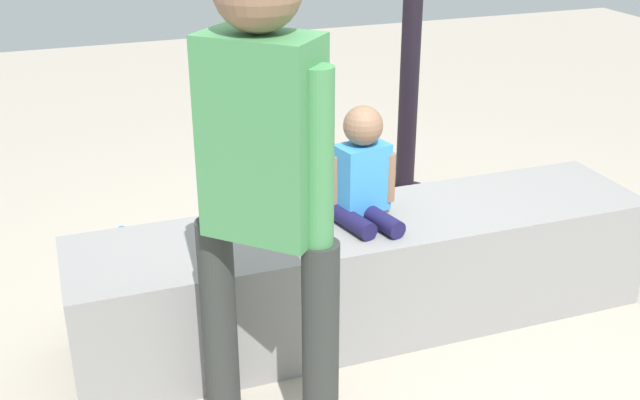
{
  "coord_description": "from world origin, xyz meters",
  "views": [
    {
      "loc": [
        -1.19,
        -2.69,
        1.9
      ],
      "look_at": [
        -0.31,
        -0.27,
        0.75
      ],
      "focal_mm": 43.78,
      "sensor_mm": 36.0,
      "label": 1
    }
  ],
  "objects_px": {
    "gift_bag": "(274,238)",
    "handbag_black_leather": "(423,225)",
    "water_bottle_near_gift": "(124,246)",
    "cake_box_white": "(202,256)",
    "adult_standing": "(263,170)",
    "party_cup_red": "(222,215)",
    "cake_plate": "(290,219)",
    "child_seated": "(363,172)",
    "handbag_brown_canvas": "(311,195)"
  },
  "relations": [
    {
      "from": "adult_standing",
      "to": "gift_bag",
      "type": "height_order",
      "value": "adult_standing"
    },
    {
      "from": "water_bottle_near_gift",
      "to": "cake_box_white",
      "type": "height_order",
      "value": "water_bottle_near_gift"
    },
    {
      "from": "party_cup_red",
      "to": "cake_box_white",
      "type": "height_order",
      "value": "same"
    },
    {
      "from": "party_cup_red",
      "to": "handbag_brown_canvas",
      "type": "height_order",
      "value": "handbag_brown_canvas"
    },
    {
      "from": "adult_standing",
      "to": "gift_bag",
      "type": "relative_size",
      "value": 4.76
    },
    {
      "from": "adult_standing",
      "to": "cake_plate",
      "type": "bearing_deg",
      "value": 66.09
    },
    {
      "from": "gift_bag",
      "to": "water_bottle_near_gift",
      "type": "relative_size",
      "value": 1.83
    },
    {
      "from": "child_seated",
      "to": "handbag_brown_canvas",
      "type": "xyz_separation_m",
      "value": [
        0.18,
        1.16,
        -0.61
      ]
    },
    {
      "from": "water_bottle_near_gift",
      "to": "handbag_brown_canvas",
      "type": "relative_size",
      "value": 0.64
    },
    {
      "from": "cake_box_white",
      "to": "handbag_brown_canvas",
      "type": "distance_m",
      "value": 0.85
    },
    {
      "from": "handbag_black_leather",
      "to": "handbag_brown_canvas",
      "type": "distance_m",
      "value": 0.71
    },
    {
      "from": "gift_bag",
      "to": "handbag_black_leather",
      "type": "xyz_separation_m",
      "value": [
        0.81,
        -0.01,
        -0.06
      ]
    },
    {
      "from": "cake_plate",
      "to": "child_seated",
      "type": "bearing_deg",
      "value": -10.76
    },
    {
      "from": "adult_standing",
      "to": "handbag_brown_canvas",
      "type": "bearing_deg",
      "value": 66.6
    },
    {
      "from": "gift_bag",
      "to": "water_bottle_near_gift",
      "type": "distance_m",
      "value": 0.77
    },
    {
      "from": "party_cup_red",
      "to": "cake_box_white",
      "type": "bearing_deg",
      "value": -114.6
    },
    {
      "from": "party_cup_red",
      "to": "cake_box_white",
      "type": "xyz_separation_m",
      "value": [
        -0.2,
        -0.44,
        0.0
      ]
    },
    {
      "from": "child_seated",
      "to": "adult_standing",
      "type": "bearing_deg",
      "value": -134.66
    },
    {
      "from": "adult_standing",
      "to": "handbag_black_leather",
      "type": "distance_m",
      "value": 1.91
    },
    {
      "from": "adult_standing",
      "to": "handbag_black_leather",
      "type": "relative_size",
      "value": 5.17
    },
    {
      "from": "gift_bag",
      "to": "party_cup_red",
      "type": "distance_m",
      "value": 0.59
    },
    {
      "from": "cake_plate",
      "to": "handbag_brown_canvas",
      "type": "bearing_deg",
      "value": 66.89
    },
    {
      "from": "adult_standing",
      "to": "handbag_black_leather",
      "type": "height_order",
      "value": "adult_standing"
    },
    {
      "from": "gift_bag",
      "to": "cake_box_white",
      "type": "xyz_separation_m",
      "value": [
        -0.34,
        0.13,
        -0.1
      ]
    },
    {
      "from": "water_bottle_near_gift",
      "to": "adult_standing",
      "type": "bearing_deg",
      "value": -77.69
    },
    {
      "from": "handbag_black_leather",
      "to": "handbag_brown_canvas",
      "type": "relative_size",
      "value": 1.08
    },
    {
      "from": "child_seated",
      "to": "cake_box_white",
      "type": "height_order",
      "value": "child_seated"
    },
    {
      "from": "party_cup_red",
      "to": "gift_bag",
      "type": "bearing_deg",
      "value": -76.65
    },
    {
      "from": "cake_plate",
      "to": "handbag_black_leather",
      "type": "relative_size",
      "value": 0.69
    },
    {
      "from": "gift_bag",
      "to": "handbag_brown_canvas",
      "type": "xyz_separation_m",
      "value": [
        0.39,
        0.56,
        -0.06
      ]
    },
    {
      "from": "cake_plate",
      "to": "water_bottle_near_gift",
      "type": "xyz_separation_m",
      "value": [
        -0.61,
        0.86,
        -0.43
      ]
    },
    {
      "from": "child_seated",
      "to": "cake_box_white",
      "type": "relative_size",
      "value": 1.44
    },
    {
      "from": "child_seated",
      "to": "cake_box_white",
      "type": "bearing_deg",
      "value": 127.04
    },
    {
      "from": "gift_bag",
      "to": "handbag_brown_canvas",
      "type": "height_order",
      "value": "gift_bag"
    },
    {
      "from": "cake_plate",
      "to": "water_bottle_near_gift",
      "type": "height_order",
      "value": "cake_plate"
    },
    {
      "from": "child_seated",
      "to": "handbag_black_leather",
      "type": "xyz_separation_m",
      "value": [
        0.6,
        0.59,
        -0.61
      ]
    },
    {
      "from": "cake_plate",
      "to": "water_bottle_near_gift",
      "type": "distance_m",
      "value": 1.14
    },
    {
      "from": "gift_bag",
      "to": "handbag_black_leather",
      "type": "height_order",
      "value": "gift_bag"
    },
    {
      "from": "handbag_brown_canvas",
      "to": "adult_standing",
      "type": "bearing_deg",
      "value": -113.4
    },
    {
      "from": "adult_standing",
      "to": "cake_box_white",
      "type": "relative_size",
      "value": 5.04
    },
    {
      "from": "child_seated",
      "to": "party_cup_red",
      "type": "xyz_separation_m",
      "value": [
        -0.35,
        1.17,
        -0.66
      ]
    },
    {
      "from": "adult_standing",
      "to": "handbag_brown_canvas",
      "type": "xyz_separation_m",
      "value": [
        0.76,
        1.75,
        -0.92
      ]
    },
    {
      "from": "water_bottle_near_gift",
      "to": "party_cup_red",
      "type": "bearing_deg",
      "value": 24.56
    },
    {
      "from": "gift_bag",
      "to": "handbag_black_leather",
      "type": "relative_size",
      "value": 1.09
    },
    {
      "from": "party_cup_red",
      "to": "handbag_black_leather",
      "type": "bearing_deg",
      "value": -31.33
    },
    {
      "from": "child_seated",
      "to": "adult_standing",
      "type": "height_order",
      "value": "adult_standing"
    },
    {
      "from": "child_seated",
      "to": "handbag_black_leather",
      "type": "relative_size",
      "value": 1.48
    },
    {
      "from": "handbag_brown_canvas",
      "to": "child_seated",
      "type": "bearing_deg",
      "value": -98.67
    },
    {
      "from": "adult_standing",
      "to": "cake_box_white",
      "type": "height_order",
      "value": "adult_standing"
    },
    {
      "from": "handbag_black_leather",
      "to": "handbag_brown_canvas",
      "type": "height_order",
      "value": "handbag_black_leather"
    }
  ]
}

